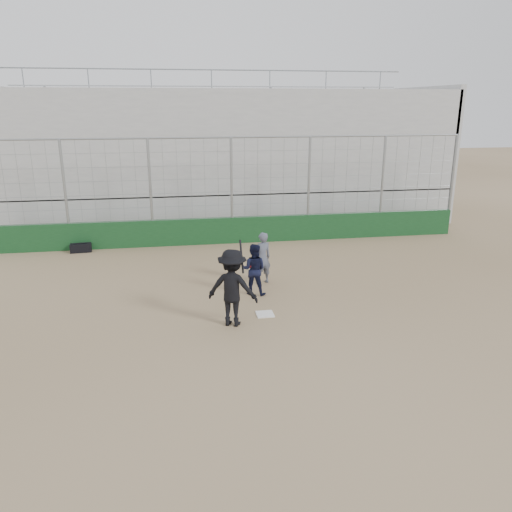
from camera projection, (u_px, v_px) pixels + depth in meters
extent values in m
plane|color=brown|center=(265.00, 315.00, 12.80)|extent=(90.00, 90.00, 0.00)
cube|color=white|center=(265.00, 314.00, 12.80)|extent=(0.44, 0.44, 0.02)
cube|color=#123919|center=(232.00, 230.00, 19.26)|extent=(18.00, 0.25, 1.00)
cylinder|color=gray|center=(232.00, 192.00, 18.82)|extent=(0.10, 0.10, 4.00)
cylinder|color=gray|center=(452.00, 185.00, 20.23)|extent=(0.10, 0.10, 4.00)
cylinder|color=gray|center=(231.00, 137.00, 18.23)|extent=(18.00, 0.07, 0.07)
cube|color=#A1A1A1|center=(220.00, 199.00, 23.84)|extent=(20.00, 6.70, 1.60)
cube|color=#A1A1A1|center=(218.00, 137.00, 22.98)|extent=(20.00, 6.70, 4.20)
cube|color=#A1A1A1|center=(419.00, 151.00, 24.79)|extent=(0.25, 6.70, 6.10)
cylinder|color=gray|center=(211.00, 70.00, 25.04)|extent=(20.00, 0.06, 0.06)
imported|color=black|center=(232.00, 288.00, 11.97)|extent=(1.41, 1.13, 1.91)
cylinder|color=black|center=(242.00, 256.00, 11.94)|extent=(0.07, 0.57, 0.71)
imported|color=black|center=(254.00, 278.00, 14.01)|extent=(0.88, 0.79, 0.97)
sphere|color=maroon|center=(254.00, 265.00, 13.90)|extent=(0.28, 0.28, 0.28)
imported|color=#4C5161|center=(262.00, 261.00, 14.84)|extent=(0.67, 0.56, 1.42)
cube|color=black|center=(81.00, 248.00, 18.13)|extent=(0.76, 0.36, 0.31)
cylinder|color=black|center=(80.00, 243.00, 18.07)|extent=(0.48, 0.07, 0.04)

